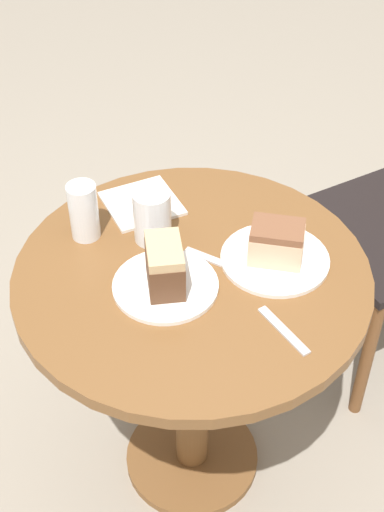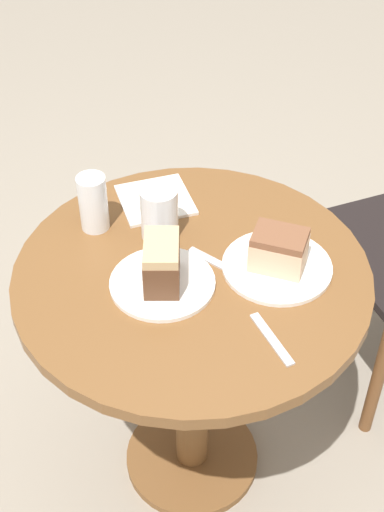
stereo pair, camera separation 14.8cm
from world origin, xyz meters
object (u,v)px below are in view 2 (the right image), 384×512
object	(u,v)px
cake_slice_near	(162,263)
glass_lemonade	(159,216)
plate_near	(162,283)
plate_far	(277,266)
cake_slice_far	(279,250)
glass_water	(94,206)

from	to	relation	value
cake_slice_near	glass_lemonade	xyz separation A→B (m)	(-0.14, 0.07, -0.01)
plate_near	plate_far	bearing A→B (deg)	70.39
cake_slice_near	cake_slice_far	distance (m)	0.25
cake_slice_far	glass_lemonade	bearing A→B (deg)	-145.02
cake_slice_far	cake_slice_near	bearing A→B (deg)	-109.61
cake_slice_near	glass_lemonade	world-z (taller)	glass_lemonade
glass_lemonade	plate_near	bearing A→B (deg)	-27.31
plate_far	cake_slice_near	xyz separation A→B (m)	(-0.08, -0.23, 0.06)
plate_near	glass_lemonade	distance (m)	0.17
plate_far	glass_lemonade	xyz separation A→B (m)	(-0.23, -0.16, 0.05)
cake_slice_far	plate_near	bearing A→B (deg)	-109.61
plate_far	cake_slice_near	bearing A→B (deg)	-109.61
plate_far	glass_water	world-z (taller)	glass_water
plate_near	cake_slice_near	size ratio (longest dim) A/B	1.62
glass_water	cake_slice_far	bearing A→B (deg)	39.08
cake_slice_near	glass_water	size ratio (longest dim) A/B	1.01
plate_far	plate_near	bearing A→B (deg)	-109.61
plate_far	glass_lemonade	distance (m)	0.28
plate_near	cake_slice_far	size ratio (longest dim) A/B	1.58
plate_far	cake_slice_far	size ratio (longest dim) A/B	1.68
glass_water	glass_lemonade	bearing A→B (deg)	46.68
plate_far	cake_slice_far	xyz separation A→B (m)	(0.00, 0.00, 0.05)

